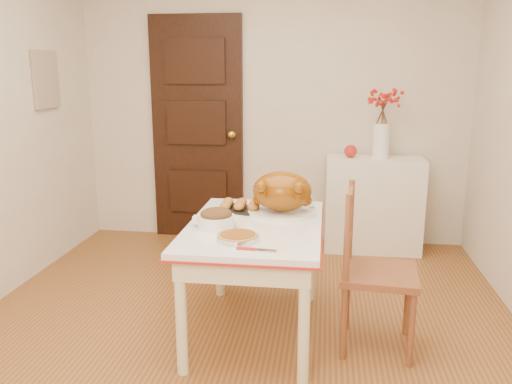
# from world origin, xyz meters

# --- Properties ---
(floor) EXTENTS (3.50, 4.00, 0.00)m
(floor) POSITION_xyz_m (0.00, 0.00, 0.00)
(floor) COLOR brown
(floor) RESTS_ON ground
(wall_back) EXTENTS (3.50, 0.00, 2.50)m
(wall_back) POSITION_xyz_m (0.00, 2.00, 1.25)
(wall_back) COLOR beige
(wall_back) RESTS_ON ground
(wall_front) EXTENTS (3.50, 0.00, 2.50)m
(wall_front) POSITION_xyz_m (0.00, -2.00, 1.25)
(wall_front) COLOR beige
(wall_front) RESTS_ON ground
(door_back) EXTENTS (0.85, 0.06, 2.06)m
(door_back) POSITION_xyz_m (-0.70, 1.97, 1.03)
(door_back) COLOR black
(door_back) RESTS_ON ground
(photo_board) EXTENTS (0.03, 0.35, 0.45)m
(photo_board) POSITION_xyz_m (-1.73, 1.20, 1.50)
(photo_board) COLOR #B1A48B
(photo_board) RESTS_ON ground
(sideboard) EXTENTS (0.83, 0.37, 0.83)m
(sideboard) POSITION_xyz_m (0.92, 1.78, 0.42)
(sideboard) COLOR white
(sideboard) RESTS_ON floor
(kitchen_table) EXTENTS (0.80, 1.16, 0.69)m
(kitchen_table) POSITION_xyz_m (0.09, 0.15, 0.35)
(kitchen_table) COLOR white
(kitchen_table) RESTS_ON floor
(chair_oak) EXTENTS (0.45, 0.45, 0.95)m
(chair_oak) POSITION_xyz_m (0.81, 0.07, 0.47)
(chair_oak) COLOR brown
(chair_oak) RESTS_ON floor
(berry_vase) EXTENTS (0.32, 0.32, 0.62)m
(berry_vase) POSITION_xyz_m (0.96, 1.78, 1.14)
(berry_vase) COLOR white
(berry_vase) RESTS_ON sideboard
(apple) EXTENTS (0.11, 0.11, 0.11)m
(apple) POSITION_xyz_m (0.70, 1.78, 0.89)
(apple) COLOR #B32017
(apple) RESTS_ON sideboard
(turkey_platter) EXTENTS (0.44, 0.36, 0.27)m
(turkey_platter) POSITION_xyz_m (0.23, 0.37, 0.83)
(turkey_platter) COLOR #7E4607
(turkey_platter) RESTS_ON kitchen_table
(pumpkin_pie) EXTENTS (0.26, 0.26, 0.05)m
(pumpkin_pie) POSITION_xyz_m (0.04, -0.16, 0.72)
(pumpkin_pie) COLOR brown
(pumpkin_pie) RESTS_ON kitchen_table
(stuffing_dish) EXTENTS (0.32, 0.28, 0.11)m
(stuffing_dish) POSITION_xyz_m (-0.12, 0.06, 0.75)
(stuffing_dish) COLOR #483012
(stuffing_dish) RESTS_ON kitchen_table
(rolls_tray) EXTENTS (0.30, 0.27, 0.07)m
(rolls_tray) POSITION_xyz_m (-0.04, 0.43, 0.73)
(rolls_tray) COLOR #A56826
(rolls_tray) RESTS_ON kitchen_table
(pie_server) EXTENTS (0.21, 0.07, 0.01)m
(pie_server) POSITION_xyz_m (0.16, -0.31, 0.70)
(pie_server) COLOR silver
(pie_server) RESTS_ON kitchen_table
(carving_knife) EXTENTS (0.22, 0.22, 0.01)m
(carving_knife) POSITION_xyz_m (-0.06, -0.02, 0.70)
(carving_knife) COLOR silver
(carving_knife) RESTS_ON kitchen_table
(drinking_glass) EXTENTS (0.07, 0.07, 0.11)m
(drinking_glass) POSITION_xyz_m (0.15, 0.58, 0.75)
(drinking_glass) COLOR white
(drinking_glass) RESTS_ON kitchen_table
(shaker_pair) EXTENTS (0.08, 0.04, 0.08)m
(shaker_pair) POSITION_xyz_m (0.39, 0.56, 0.73)
(shaker_pair) COLOR white
(shaker_pair) RESTS_ON kitchen_table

